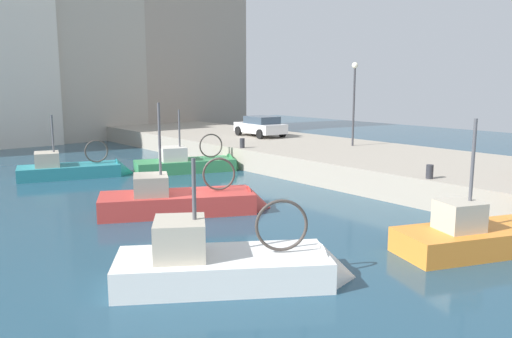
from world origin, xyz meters
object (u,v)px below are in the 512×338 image
(fishing_boat_red, at_px, (187,210))
(fishing_boat_orange, at_px, (496,246))
(fishing_boat_white, at_px, (237,278))
(parked_car_white, at_px, (261,126))
(mooring_bollard_mid, at_px, (430,172))
(fishing_boat_teal, at_px, (77,175))
(mooring_bollard_north, at_px, (242,143))
(quay_streetlamp, at_px, (354,90))
(fishing_boat_green, at_px, (192,169))

(fishing_boat_red, relative_size, fishing_boat_orange, 1.02)
(fishing_boat_white, height_order, parked_car_white, fishing_boat_white)
(fishing_boat_orange, relative_size, parked_car_white, 1.63)
(parked_car_white, xyz_separation_m, mooring_bollard_mid, (-4.75, -16.10, -0.44))
(fishing_boat_teal, height_order, parked_car_white, fishing_boat_teal)
(fishing_boat_orange, bearing_deg, fishing_boat_red, 116.91)
(mooring_bollard_mid, relative_size, mooring_bollard_north, 1.00)
(fishing_boat_teal, height_order, fishing_boat_white, fishing_boat_teal)
(fishing_boat_orange, distance_m, mooring_bollard_mid, 5.18)
(fishing_boat_orange, relative_size, quay_streetlamp, 1.37)
(fishing_boat_green, xyz_separation_m, mooring_bollard_mid, (2.66, -13.15, 1.36))
(fishing_boat_green, relative_size, fishing_boat_orange, 0.98)
(fishing_boat_white, relative_size, fishing_boat_green, 0.95)
(parked_car_white, xyz_separation_m, mooring_bollard_north, (-4.75, -4.10, -0.44))
(fishing_boat_teal, distance_m, quay_streetlamp, 16.10)
(mooring_bollard_mid, distance_m, mooring_bollard_north, 12.00)
(fishing_boat_orange, xyz_separation_m, mooring_bollard_mid, (2.82, 4.12, 1.38))
(fishing_boat_red, distance_m, fishing_boat_green, 9.17)
(mooring_bollard_mid, height_order, quay_streetlamp, quay_streetlamp)
(fishing_boat_orange, xyz_separation_m, parked_car_white, (7.58, 20.22, 1.82))
(fishing_boat_green, height_order, fishing_boat_orange, fishing_boat_orange)
(fishing_boat_teal, bearing_deg, fishing_boat_white, -97.31)
(fishing_boat_teal, distance_m, mooring_bollard_north, 9.08)
(fishing_boat_teal, bearing_deg, fishing_boat_orange, -74.48)
(mooring_bollard_mid, height_order, mooring_bollard_north, same)
(fishing_boat_orange, xyz_separation_m, quay_streetlamp, (8.47, 12.80, 4.36))
(fishing_boat_red, height_order, mooring_bollard_mid, fishing_boat_red)
(fishing_boat_white, distance_m, parked_car_white, 23.16)
(mooring_bollard_mid, distance_m, quay_streetlamp, 10.78)
(fishing_boat_teal, height_order, quay_streetlamp, quay_streetlamp)
(parked_car_white, bearing_deg, fishing_boat_red, -139.58)
(fishing_boat_orange, height_order, parked_car_white, fishing_boat_orange)
(fishing_boat_green, relative_size, quay_streetlamp, 1.33)
(fishing_boat_teal, relative_size, fishing_boat_white, 0.99)
(fishing_boat_red, bearing_deg, fishing_boat_green, 56.63)
(fishing_boat_white, bearing_deg, quay_streetlamp, 31.84)
(fishing_boat_white, xyz_separation_m, mooring_bollard_mid, (10.43, 1.30, 1.35))
(fishing_boat_orange, distance_m, parked_car_white, 21.67)
(fishing_boat_red, distance_m, fishing_boat_orange, 10.78)
(parked_car_white, bearing_deg, mooring_bollard_north, -139.22)
(fishing_boat_green, xyz_separation_m, fishing_boat_orange, (-0.16, -17.27, -0.02))
(fishing_boat_white, xyz_separation_m, fishing_boat_green, (7.77, 14.44, -0.01))
(fishing_boat_white, distance_m, fishing_boat_orange, 8.11)
(parked_car_white, bearing_deg, fishing_boat_white, -131.11)
(parked_car_white, relative_size, mooring_bollard_north, 7.35)
(fishing_boat_red, distance_m, parked_car_white, 16.46)
(fishing_boat_teal, bearing_deg, fishing_boat_green, -22.76)
(mooring_bollard_north, bearing_deg, fishing_boat_teal, 157.04)
(fishing_boat_teal, bearing_deg, mooring_bollard_north, -22.96)
(fishing_boat_white, height_order, mooring_bollard_mid, fishing_boat_white)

